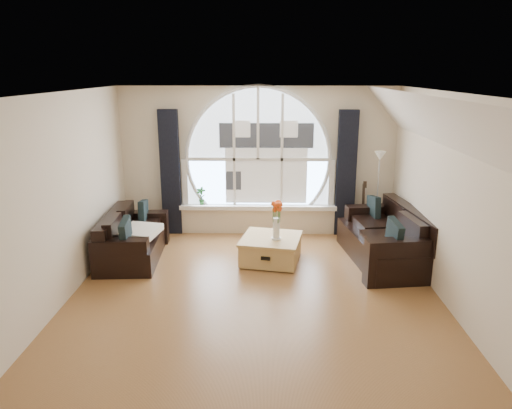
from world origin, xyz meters
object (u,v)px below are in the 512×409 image
vase_flowers (276,216)px  floor_lamp (377,196)px  sofa_right (385,237)px  coffee_chest (271,248)px  sofa_left (133,235)px  guitar (362,208)px  potted_plant (201,196)px

vase_flowers → floor_lamp: (1.83, 1.23, 0.01)m
sofa_right → coffee_chest: sofa_right is taller
sofa_left → floor_lamp: bearing=10.7°
vase_flowers → floor_lamp: size_ratio=0.44×
guitar → potted_plant: bearing=-177.1°
vase_flowers → potted_plant: (-1.36, 1.47, -0.08)m
sofa_right → floor_lamp: size_ratio=1.24×
sofa_left → sofa_right: (4.05, -0.04, 0.00)m
vase_flowers → potted_plant: bearing=133.0°
coffee_chest → vase_flowers: (0.08, -0.09, 0.57)m
floor_lamp → sofa_right: bearing=-94.8°
sofa_left → guitar: guitar is taller
potted_plant → floor_lamp: bearing=-4.3°
guitar → floor_lamp: bearing=-23.8°
guitar → sofa_left: bearing=-158.3°
coffee_chest → vase_flowers: bearing=-35.8°
sofa_left → potted_plant: size_ratio=5.01×
coffee_chest → floor_lamp: bearing=41.9°
sofa_left → potted_plant: (0.95, 1.29, 0.32)m
vase_flowers → guitar: size_ratio=0.66×
sofa_left → vase_flowers: size_ratio=2.39×
coffee_chest → potted_plant: potted_plant is taller
guitar → potted_plant: guitar is taller
coffee_chest → vase_flowers: vase_flowers is taller
sofa_right → floor_lamp: bearing=77.4°
coffee_chest → guitar: size_ratio=0.85×
sofa_left → sofa_right: sofa_right is taller
sofa_left → guitar: size_ratio=1.58×
vase_flowers → potted_plant: size_ratio=2.10×
guitar → potted_plant: (-2.96, 0.11, 0.19)m
sofa_right → potted_plant: potted_plant is taller
sofa_left → coffee_chest: sofa_left is taller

